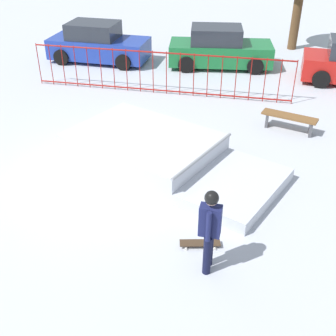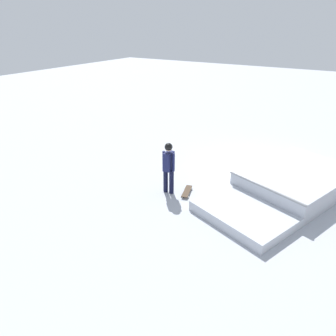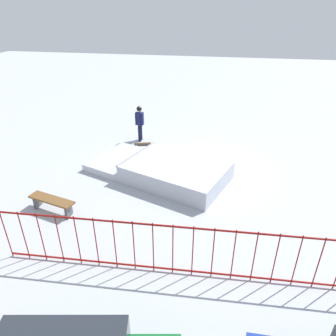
{
  "view_description": "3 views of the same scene",
  "coord_description": "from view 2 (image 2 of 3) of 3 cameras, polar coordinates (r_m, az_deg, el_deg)",
  "views": [
    {
      "loc": [
        4.08,
        -8.08,
        5.78
      ],
      "look_at": [
        2.0,
        -0.5,
        0.9
      ],
      "focal_mm": 45.9,
      "sensor_mm": 36.0,
      "label": 1
    },
    {
      "loc": [
        10.82,
        2.36,
        5.09
      ],
      "look_at": [
        3.47,
        -2.19,
        1.0
      ],
      "focal_mm": 33.11,
      "sensor_mm": 36.0,
      "label": 2
    },
    {
      "loc": [
        -0.68,
        11.27,
        5.98
      ],
      "look_at": [
        1.17,
        1.4,
        0.6
      ],
      "focal_mm": 33.01,
      "sensor_mm": 36.0,
      "label": 3
    }
  ],
  "objects": [
    {
      "name": "ground_plane",
      "position": [
        12.19,
        17.6,
        -0.63
      ],
      "size": [
        60.0,
        60.0,
        0.0
      ],
      "primitive_type": "plane",
      "color": "#B2B7C1"
    },
    {
      "name": "skate_ramp",
      "position": [
        10.71,
        21.28,
        -3.05
      ],
      "size": [
        5.96,
        4.29,
        0.74
      ],
      "rotation": [
        0.0,
        0.0,
        -0.35
      ],
      "color": "silver",
      "rests_on": "ground"
    },
    {
      "name": "skater",
      "position": [
        9.79,
        0.1,
        0.66
      ],
      "size": [
        0.38,
        0.44,
        1.73
      ],
      "rotation": [
        0.0,
        0.0,
        3.16
      ],
      "color": "black",
      "rests_on": "ground"
    },
    {
      "name": "skateboard",
      "position": [
        10.17,
        3.5,
        -4.3
      ],
      "size": [
        0.82,
        0.42,
        0.09
      ],
      "rotation": [
        0.0,
        0.0,
        3.42
      ],
      "color": "#3F2D1E",
      "rests_on": "ground"
    }
  ]
}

